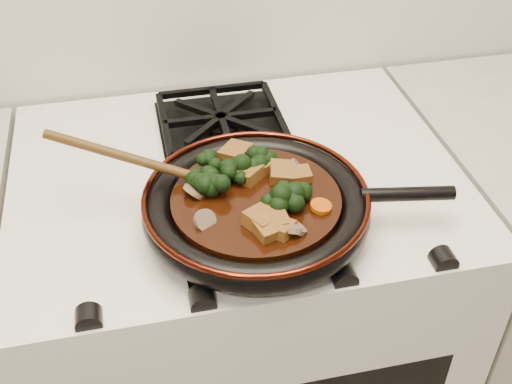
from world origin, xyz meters
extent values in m
cube|color=white|center=(0.00, 1.69, 0.45)|extent=(0.76, 0.60, 0.90)
cylinder|color=black|center=(0.00, 1.54, 0.93)|extent=(0.31, 0.31, 0.01)
torus|color=black|center=(0.00, 1.54, 0.94)|extent=(0.34, 0.34, 0.04)
torus|color=#48150A|center=(0.00, 1.54, 0.96)|extent=(0.34, 0.34, 0.01)
cylinder|color=black|center=(0.23, 1.50, 0.96)|extent=(0.14, 0.05, 0.02)
cylinder|color=black|center=(0.00, 1.54, 0.95)|extent=(0.25, 0.25, 0.02)
cube|color=brown|center=(0.01, 1.48, 0.97)|extent=(0.04, 0.05, 0.02)
cube|color=brown|center=(0.08, 1.57, 0.97)|extent=(0.03, 0.03, 0.02)
cube|color=brown|center=(-0.01, 1.65, 0.97)|extent=(0.06, 0.06, 0.03)
cube|color=brown|center=(0.05, 1.58, 0.97)|extent=(0.05, 0.05, 0.03)
cube|color=brown|center=(0.00, 1.46, 0.97)|extent=(0.05, 0.05, 0.03)
cube|color=brown|center=(0.03, 1.61, 0.97)|extent=(0.05, 0.05, 0.03)
cube|color=brown|center=(0.02, 1.46, 0.97)|extent=(0.05, 0.05, 0.02)
cube|color=brown|center=(0.00, 1.59, 0.97)|extent=(0.06, 0.06, 0.03)
cube|color=brown|center=(0.00, 1.48, 0.97)|extent=(0.06, 0.06, 0.03)
cylinder|color=#C14A05|center=(0.09, 1.50, 0.96)|extent=(0.03, 0.03, 0.01)
cylinder|color=#C14A05|center=(0.07, 1.58, 0.96)|extent=(0.03, 0.03, 0.02)
cylinder|color=#C14A05|center=(0.04, 1.61, 0.96)|extent=(0.03, 0.03, 0.02)
cylinder|color=#C14A05|center=(0.01, 1.51, 0.96)|extent=(0.03, 0.03, 0.02)
cylinder|color=#C14A05|center=(0.07, 1.57, 0.96)|extent=(0.03, 0.03, 0.02)
cylinder|color=#7B6347|center=(-0.08, 1.50, 0.97)|extent=(0.04, 0.04, 0.03)
cylinder|color=#7B6347|center=(0.08, 1.59, 0.97)|extent=(0.03, 0.03, 0.03)
cylinder|color=#7B6347|center=(-0.09, 1.57, 0.97)|extent=(0.04, 0.04, 0.03)
cylinder|color=#7B6347|center=(0.04, 1.46, 0.97)|extent=(0.04, 0.04, 0.03)
cylinder|color=#7B6347|center=(0.03, 1.46, 0.97)|extent=(0.04, 0.04, 0.02)
ellipsoid|color=#4C3010|center=(-0.06, 1.59, 0.96)|extent=(0.07, 0.06, 0.02)
cylinder|color=#4C3010|center=(-0.17, 1.63, 1.00)|extent=(0.02, 0.02, 0.26)
camera|label=1|loc=(-0.15, 0.83, 1.56)|focal=45.00mm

